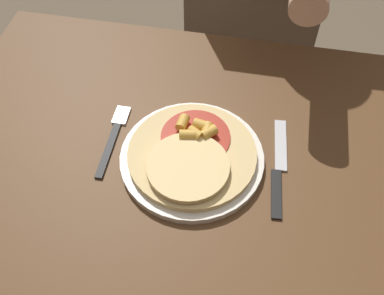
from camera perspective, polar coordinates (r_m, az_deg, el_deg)
The scene contains 5 objects.
dining_table at distance 0.91m, azimuth -0.18°, elevation -8.92°, with size 1.03×0.84×0.75m.
plate at distance 0.83m, azimuth -0.00°, elevation -1.38°, with size 0.26×0.26×0.01m.
pizza at distance 0.81m, azimuth -0.04°, elevation -0.84°, with size 0.24×0.24×0.04m.
fork at distance 0.88m, azimuth -9.89°, elevation 1.54°, with size 0.03×0.18×0.00m.
knife at distance 0.84m, azimuth 10.93°, elevation -2.57°, with size 0.03×0.22×0.00m.
Camera 1 is at (0.08, -0.42, 1.43)m, focal length 42.00 mm.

